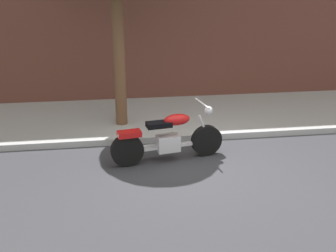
# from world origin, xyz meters

# --- Properties ---
(ground_plane) EXTENTS (60.00, 60.00, 0.00)m
(ground_plane) POSITION_xyz_m (0.00, 0.00, 0.00)
(ground_plane) COLOR #38383D
(sidewalk) EXTENTS (25.69, 3.06, 0.14)m
(sidewalk) POSITION_xyz_m (0.00, 2.78, 0.07)
(sidewalk) COLOR #ACACAC
(sidewalk) RESTS_ON ground
(motorcycle) EXTENTS (2.24, 0.75, 1.13)m
(motorcycle) POSITION_xyz_m (-0.52, 0.38, 0.45)
(motorcycle) COLOR black
(motorcycle) RESTS_ON ground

